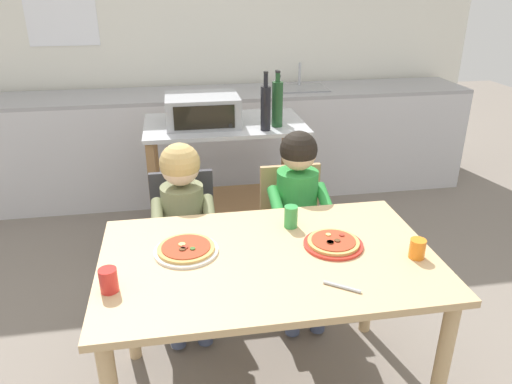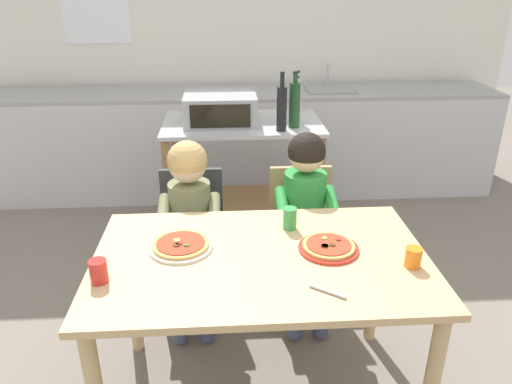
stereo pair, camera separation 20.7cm
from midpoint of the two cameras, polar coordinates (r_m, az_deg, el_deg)
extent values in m
plane|color=slate|center=(3.30, 0.90, -8.73)|extent=(10.97, 10.97, 0.00)
cube|color=white|center=(4.50, -0.80, 18.45)|extent=(4.85, 0.12, 2.70)
cube|color=silver|center=(4.29, -0.44, 5.62)|extent=(4.37, 0.60, 0.87)
cube|color=#9E9EA3|center=(4.17, -0.46, 11.48)|extent=(4.37, 0.60, 0.03)
cube|color=gray|center=(4.28, 10.03, 11.62)|extent=(0.40, 0.33, 0.02)
cylinder|color=#B7BABF|center=(4.37, 9.76, 13.27)|extent=(0.02, 0.02, 0.20)
cube|color=#B7BABF|center=(3.24, 0.24, 7.97)|extent=(1.04, 0.62, 0.02)
cube|color=olive|center=(3.44, 0.22, -1.26)|extent=(0.96, 0.57, 0.02)
cube|color=olive|center=(3.15, -8.17, -1.57)|extent=(0.05, 0.05, 0.88)
cube|color=olive|center=(3.22, 9.12, -1.08)|extent=(0.05, 0.05, 0.88)
cube|color=olive|center=(3.65, -7.62, 2.11)|extent=(0.05, 0.05, 0.88)
cube|color=olive|center=(3.70, 7.37, 2.47)|extent=(0.05, 0.05, 0.88)
cube|color=#999BA0|center=(3.19, -2.32, 9.68)|extent=(0.46, 0.37, 0.19)
cube|color=black|center=(3.01, -2.22, 8.81)|extent=(0.37, 0.01, 0.14)
cylinder|color=black|center=(3.03, 0.89, 7.81)|extent=(0.02, 0.01, 0.02)
cylinder|color=#ADB7B2|center=(3.22, 6.63, 10.00)|extent=(0.06, 0.06, 0.23)
cylinder|color=#ADB7B2|center=(3.19, 6.76, 12.53)|extent=(0.02, 0.02, 0.06)
cylinder|color=black|center=(3.18, 6.79, 13.21)|extent=(0.03, 0.03, 0.01)
cylinder|color=black|center=(3.02, 5.01, 9.60)|extent=(0.06, 0.06, 0.27)
cylinder|color=black|center=(2.98, 5.13, 12.86)|extent=(0.03, 0.03, 0.08)
cylinder|color=black|center=(2.97, 5.16, 13.71)|extent=(0.03, 0.03, 0.01)
cylinder|color=#1E4723|center=(3.10, 6.46, 10.02)|extent=(0.07, 0.07, 0.28)
cylinder|color=#1E4723|center=(3.07, 6.61, 13.09)|extent=(0.03, 0.03, 0.06)
cylinder|color=black|center=(3.06, 6.64, 13.72)|extent=(0.03, 0.03, 0.01)
cylinder|color=#ADB7B2|center=(3.48, 6.62, 11.01)|extent=(0.06, 0.06, 0.22)
cylinder|color=#ADB7B2|center=(3.45, 6.73, 13.24)|extent=(0.02, 0.02, 0.06)
cylinder|color=black|center=(3.44, 6.75, 13.79)|extent=(0.02, 0.02, 0.01)
cube|color=tan|center=(1.99, 3.58, -7.95)|extent=(1.35, 0.84, 0.03)
cylinder|color=tan|center=(2.51, -12.05, -11.21)|extent=(0.06, 0.06, 0.72)
cylinder|color=tan|center=(2.62, 16.03, -10.01)|extent=(0.06, 0.06, 0.72)
cube|color=#333338|center=(2.69, -5.26, -6.17)|extent=(0.36, 0.36, 0.04)
cube|color=#333338|center=(2.74, -5.35, -1.05)|extent=(0.34, 0.03, 0.38)
cylinder|color=#333338|center=(2.68, -1.87, -11.78)|extent=(0.03, 0.03, 0.42)
cylinder|color=#333338|center=(2.69, -8.41, -11.90)|extent=(0.03, 0.03, 0.42)
cylinder|color=#333338|center=(2.93, -2.08, -8.35)|extent=(0.03, 0.03, 0.42)
cylinder|color=#333338|center=(2.94, -8.00, -8.47)|extent=(0.03, 0.03, 0.42)
cube|color=tan|center=(2.73, 7.66, -5.78)|extent=(0.36, 0.36, 0.04)
cube|color=tan|center=(2.78, 7.26, -0.75)|extent=(0.34, 0.03, 0.38)
cylinder|color=tan|center=(2.75, 11.12, -11.15)|extent=(0.03, 0.03, 0.42)
cylinder|color=tan|center=(2.70, 4.82, -11.56)|extent=(0.03, 0.03, 0.42)
cylinder|color=tan|center=(3.00, 9.73, -7.88)|extent=(0.03, 0.03, 0.42)
cylinder|color=tan|center=(2.94, 3.98, -8.18)|extent=(0.03, 0.03, 0.42)
cube|color=#424C6B|center=(2.54, -3.77, -6.94)|extent=(0.10, 0.30, 0.10)
cylinder|color=#424C6B|center=(2.57, -3.61, -13.03)|extent=(0.08, 0.08, 0.44)
cube|color=#424C6B|center=(2.55, -6.94, -7.01)|extent=(0.10, 0.30, 0.10)
cylinder|color=#424C6B|center=(2.57, -6.81, -13.09)|extent=(0.08, 0.08, 0.44)
cylinder|color=#7A7F56|center=(2.49, -2.51, -2.59)|extent=(0.06, 0.26, 0.15)
cylinder|color=#7A7F56|center=(2.50, -8.49, -2.74)|extent=(0.06, 0.26, 0.15)
cylinder|color=#7A7F56|center=(2.59, -5.43, -2.32)|extent=(0.22, 0.22, 0.32)
sphere|color=beige|center=(2.48, -5.67, 3.26)|extent=(0.20, 0.20, 0.20)
sphere|color=tan|center=(2.48, -5.68, 3.64)|extent=(0.21, 0.21, 0.21)
cube|color=#424C6B|center=(2.61, 9.81, -6.46)|extent=(0.10, 0.30, 0.10)
cylinder|color=#424C6B|center=(2.63, 10.07, -12.41)|extent=(0.08, 0.08, 0.44)
cube|color=#424C6B|center=(2.58, 6.76, -6.62)|extent=(0.10, 0.30, 0.10)
cylinder|color=#424C6B|center=(2.60, 7.00, -12.62)|extent=(0.08, 0.08, 0.44)
cylinder|color=green|center=(2.55, 11.26, -1.68)|extent=(0.06, 0.26, 0.15)
cylinder|color=green|center=(2.50, 5.49, -1.87)|extent=(0.06, 0.26, 0.15)
cylinder|color=green|center=(2.63, 7.93, -1.55)|extent=(0.22, 0.22, 0.37)
sphere|color=beige|center=(2.52, 8.29, 4.34)|extent=(0.19, 0.19, 0.19)
sphere|color=black|center=(2.51, 8.32, 4.70)|extent=(0.20, 0.20, 0.20)
cylinder|color=white|center=(2.04, -5.90, -6.50)|extent=(0.26, 0.26, 0.01)
cylinder|color=tan|center=(2.03, -5.91, -6.20)|extent=(0.23, 0.23, 0.01)
cylinder|color=#B23D23|center=(2.03, -5.92, -6.01)|extent=(0.20, 0.20, 0.00)
cylinder|color=maroon|center=(2.02, -6.12, -6.06)|extent=(0.03, 0.03, 0.01)
cylinder|color=#DBC666|center=(2.04, -6.36, -5.72)|extent=(0.03, 0.03, 0.01)
cylinder|color=#563319|center=(2.00, -6.38, -6.26)|extent=(0.03, 0.03, 0.01)
cylinder|color=#386628|center=(2.00, -5.21, -6.29)|extent=(0.02, 0.02, 0.01)
cylinder|color=red|center=(2.06, 11.35, -6.57)|extent=(0.25, 0.25, 0.01)
cylinder|color=tan|center=(2.05, 11.38, -6.28)|extent=(0.22, 0.22, 0.01)
cylinder|color=#B23D23|center=(2.05, 11.40, -6.08)|extent=(0.18, 0.18, 0.00)
cylinder|color=maroon|center=(2.08, 12.44, -5.51)|extent=(0.02, 0.02, 0.01)
cylinder|color=#563319|center=(2.02, 10.97, -6.29)|extent=(0.03, 0.03, 0.01)
cylinder|color=#563319|center=(2.04, 11.83, -6.13)|extent=(0.03, 0.03, 0.01)
cylinder|color=#563319|center=(2.02, 10.98, -6.29)|extent=(0.03, 0.03, 0.01)
cylinder|color=#DBC666|center=(2.08, 10.86, -5.40)|extent=(0.02, 0.02, 0.01)
cylinder|color=red|center=(1.86, -14.92, -9.04)|extent=(0.07, 0.07, 0.09)
cylinder|color=green|center=(2.17, 6.71, -3.14)|extent=(0.06, 0.06, 0.10)
cylinder|color=orange|center=(2.02, 20.76, -7.23)|extent=(0.06, 0.06, 0.08)
cylinder|color=#B7BABF|center=(1.80, 11.74, -11.44)|extent=(0.12, 0.09, 0.01)
camera|label=1|loc=(0.10, -87.27, 1.21)|focal=34.22mm
camera|label=2|loc=(0.10, 92.73, -1.21)|focal=34.22mm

